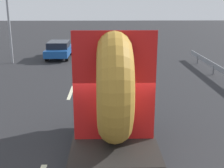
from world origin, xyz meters
The scene contains 7 objects.
ground_plane centered at (0.00, 0.00, 0.00)m, with size 120.00×120.00×0.00m, color #28282B.
flatbed_truck centered at (0.13, 0.63, 1.78)m, with size 2.02×5.00×3.68m.
distant_sedan centered at (-3.62, 15.49, 0.70)m, with size 1.71×3.98×1.30m.
traffic_light centered at (-6.69, 13.68, 4.29)m, with size 0.42×0.36×6.69m.
guardrail centered at (6.46, 8.31, 0.53)m, with size 0.10×12.75×0.71m.
lane_dash_left_far centered at (-1.74, 6.48, 0.00)m, with size 2.24×0.16×0.01m, color beige.
lane_dash_right_far centered at (2.01, 6.32, 0.00)m, with size 2.53×0.16×0.01m, color beige.
Camera 1 is at (-0.08, -7.29, 4.31)m, focal length 47.46 mm.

